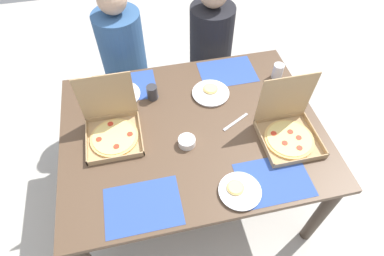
# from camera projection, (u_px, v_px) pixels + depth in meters

# --- Properties ---
(ground_plane) EXTENTS (6.00, 6.00, 0.00)m
(ground_plane) POSITION_uv_depth(u_px,v_px,m) (192.00, 189.00, 2.35)
(ground_plane) COLOR beige
(dining_table) EXTENTS (1.46, 1.12, 0.72)m
(dining_table) POSITION_uv_depth(u_px,v_px,m) (192.00, 138.00, 1.86)
(dining_table) COLOR #3F3328
(dining_table) RESTS_ON ground_plane
(placemat_near_left) EXTENTS (0.36, 0.26, 0.00)m
(placemat_near_left) POSITION_uv_depth(u_px,v_px,m) (143.00, 206.00, 1.49)
(placemat_near_left) COLOR #2D4C9E
(placemat_near_left) RESTS_ON dining_table
(placemat_near_right) EXTENTS (0.36, 0.26, 0.00)m
(placemat_near_right) POSITION_uv_depth(u_px,v_px,m) (274.00, 180.00, 1.58)
(placemat_near_right) COLOR #2D4C9E
(placemat_near_right) RESTS_ON dining_table
(placemat_far_left) EXTENTS (0.36, 0.26, 0.00)m
(placemat_far_left) POSITION_uv_depth(u_px,v_px,m) (127.00, 87.00, 1.99)
(placemat_far_left) COLOR #2D4C9E
(placemat_far_left) RESTS_ON dining_table
(placemat_far_right) EXTENTS (0.36, 0.26, 0.00)m
(placemat_far_right) POSITION_uv_depth(u_px,v_px,m) (227.00, 72.00, 2.08)
(placemat_far_right) COLOR #2D4C9E
(placemat_far_right) RESTS_ON dining_table
(pizza_box_center) EXTENTS (0.30, 0.30, 0.33)m
(pizza_box_center) POSITION_uv_depth(u_px,v_px,m) (113.00, 128.00, 1.72)
(pizza_box_center) COLOR tan
(pizza_box_center) RESTS_ON dining_table
(pizza_box_corner_left) EXTENTS (0.30, 0.31, 0.34)m
(pizza_box_corner_left) POSITION_uv_depth(u_px,v_px,m) (288.00, 130.00, 1.71)
(pizza_box_corner_left) COLOR tan
(pizza_box_corner_left) RESTS_ON dining_table
(plate_middle) EXTENTS (0.21, 0.21, 0.03)m
(plate_middle) POSITION_uv_depth(u_px,v_px,m) (239.00, 191.00, 1.53)
(plate_middle) COLOR white
(plate_middle) RESTS_ON dining_table
(plate_far_right) EXTENTS (0.23, 0.23, 0.03)m
(plate_far_right) POSITION_uv_depth(u_px,v_px,m) (211.00, 93.00, 1.94)
(plate_far_right) COLOR white
(plate_far_right) RESTS_ON dining_table
(plate_near_left) EXTENTS (0.24, 0.24, 0.03)m
(plate_near_left) POSITION_uv_depth(u_px,v_px,m) (121.00, 95.00, 1.93)
(plate_near_left) COLOR white
(plate_near_left) RESTS_ON dining_table
(cup_clear_right) EXTENTS (0.06, 0.06, 0.09)m
(cup_clear_right) POSITION_uv_depth(u_px,v_px,m) (152.00, 93.00, 1.89)
(cup_clear_right) COLOR #333338
(cup_clear_right) RESTS_ON dining_table
(cup_clear_left) EXTENTS (0.07, 0.07, 0.09)m
(cup_clear_left) POSITION_uv_depth(u_px,v_px,m) (88.00, 82.00, 1.95)
(cup_clear_left) COLOR silver
(cup_clear_left) RESTS_ON dining_table
(cup_dark) EXTENTS (0.07, 0.07, 0.10)m
(cup_dark) POSITION_uv_depth(u_px,v_px,m) (278.00, 71.00, 2.01)
(cup_dark) COLOR silver
(cup_dark) RESTS_ON dining_table
(condiment_bowl) EXTENTS (0.09, 0.09, 0.04)m
(condiment_bowl) POSITION_uv_depth(u_px,v_px,m) (187.00, 142.00, 1.70)
(condiment_bowl) COLOR white
(condiment_bowl) RESTS_ON dining_table
(fork_by_near_right) EXTENTS (0.18, 0.10, 0.00)m
(fork_by_near_right) POSITION_uv_depth(u_px,v_px,m) (236.00, 122.00, 1.81)
(fork_by_near_right) COLOR #B7B7BC
(fork_by_near_right) RESTS_ON dining_table
(knife_by_far_right) EXTENTS (0.21, 0.02, 0.00)m
(knife_by_far_right) POSITION_uv_depth(u_px,v_px,m) (284.00, 99.00, 1.92)
(knife_by_far_right) COLOR #B7B7BC
(knife_by_far_right) RESTS_ON dining_table
(diner_left_seat) EXTENTS (0.32, 0.32, 1.18)m
(diner_left_seat) POSITION_uv_depth(u_px,v_px,m) (126.00, 68.00, 2.39)
(diner_left_seat) COLOR #33598C
(diner_left_seat) RESTS_ON ground_plane
(diner_right_seat) EXTENTS (0.32, 0.32, 1.14)m
(diner_right_seat) POSITION_uv_depth(u_px,v_px,m) (210.00, 58.00, 2.49)
(diner_right_seat) COLOR black
(diner_right_seat) RESTS_ON ground_plane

